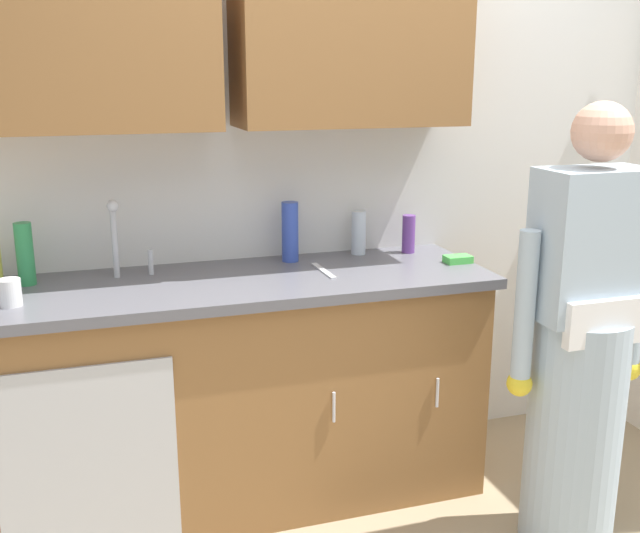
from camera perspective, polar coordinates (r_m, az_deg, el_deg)
name	(u,v)px	position (r m, az deg, el deg)	size (l,w,h in m)	color
kitchen_wall_with_uppers	(318,130)	(3.17, -0.17, 10.48)	(4.80, 0.44, 2.70)	silver
counter_cabinet	(242,395)	(3.05, -6.04, -9.79)	(1.90, 0.62, 0.90)	brown
countertop	(239,283)	(2.89, -6.24, -1.24)	(1.96, 0.66, 0.04)	#595960
sink	(130,290)	(2.84, -14.37, -1.75)	(0.50, 0.36, 0.35)	#B7BABF
person_at_sink	(580,367)	(2.82, 19.34, -7.30)	(0.55, 0.34, 1.62)	white
bottle_water_short	(359,233)	(3.22, 2.98, 2.62)	(0.06, 0.06, 0.19)	silver
bottle_water_tall	(409,234)	(3.27, 6.82, 2.50)	(0.06, 0.06, 0.17)	#66388C
bottle_cleaner_spray	(290,232)	(3.09, -2.32, 2.68)	(0.07, 0.07, 0.25)	#334CB2
bottle_dish_liquid	(25,254)	(2.95, -21.73, 0.90)	(0.06, 0.06, 0.24)	#2D8C4C
cup_by_sink	(10,293)	(2.72, -22.73, -1.86)	(0.08, 0.08, 0.09)	white
knife_on_counter	(323,271)	(2.95, 0.26, -0.32)	(0.24, 0.02, 0.01)	silver
sponge	(458,259)	(3.14, 10.55, 0.55)	(0.11, 0.07, 0.03)	#4CBF4C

